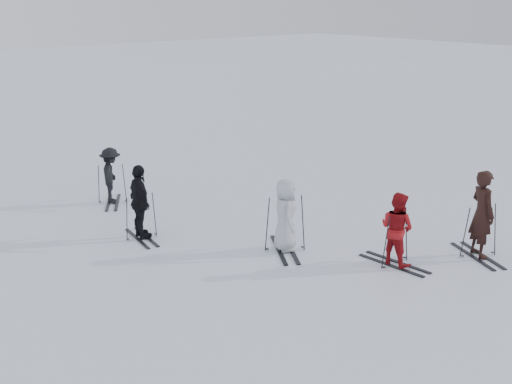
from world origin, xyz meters
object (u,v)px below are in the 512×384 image
skier_grey (285,216)px  skier_uphill_left (140,203)px  skier_red (397,230)px  skier_near_dark (482,215)px  skier_uphill_far (111,176)px

skier_grey → skier_uphill_left: (-2.21, 2.78, 0.06)m
skier_red → skier_uphill_left: (-3.55, 4.92, 0.09)m
skier_grey → skier_near_dark: bearing=-103.0°
skier_uphill_left → skier_uphill_far: (0.73, 2.96, -0.12)m
skier_uphill_left → skier_uphill_far: skier_uphill_left is taller
skier_near_dark → skier_grey: size_ratio=1.18×
skier_grey → skier_uphill_left: size_ratio=0.93×
skier_red → skier_near_dark: bearing=-120.5°
skier_uphill_far → skier_grey: bearing=-134.4°
skier_grey → skier_uphill_far: size_ratio=1.07×
skier_uphill_left → skier_red: bearing=-135.6°
skier_grey → skier_uphill_far: 5.93m
skier_red → skier_uphill_left: skier_uphill_left is taller
skier_uphill_left → skier_near_dark: bearing=-128.6°
skier_near_dark → skier_uphill_left: bearing=66.4°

